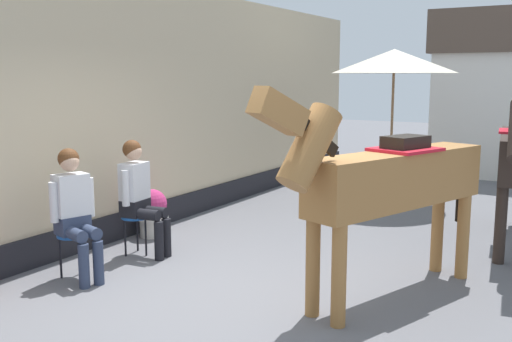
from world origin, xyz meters
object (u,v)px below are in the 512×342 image
seated_visitor_near (75,207)px  cafe_parasol (394,62)px  flower_planter_far (152,212)px  saddled_horse_near (389,180)px  seated_visitor_far (139,192)px

seated_visitor_near → cafe_parasol: 6.08m
flower_planter_far → saddled_horse_near: bearing=-10.0°
seated_visitor_far → flower_planter_far: seated_visitor_far is taller
cafe_parasol → seated_visitor_near: bearing=-105.7°
seated_visitor_near → flower_planter_far: 1.82m
saddled_horse_near → flower_planter_far: 3.56m
seated_visitor_far → cafe_parasol: 5.18m
seated_visitor_far → saddled_horse_near: saddled_horse_near is taller
seated_visitor_far → saddled_horse_near: (2.98, 0.13, 0.38)m
seated_visitor_far → seated_visitor_near: bearing=-91.0°
flower_planter_far → cafe_parasol: (2.01, 3.94, 2.03)m
seated_visitor_near → flower_planter_far: bearing=103.6°
saddled_horse_near → seated_visitor_near: bearing=-159.7°
seated_visitor_far → flower_planter_far: bearing=120.6°
seated_visitor_far → cafe_parasol: (1.57, 4.67, 1.59)m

